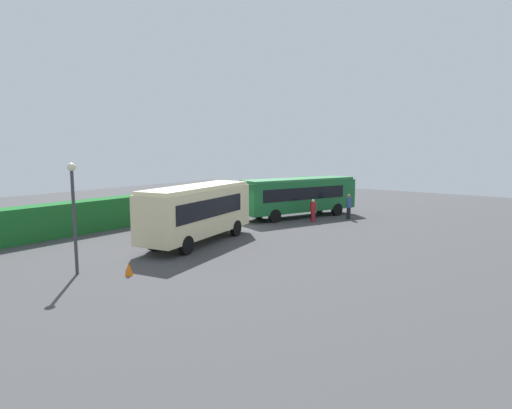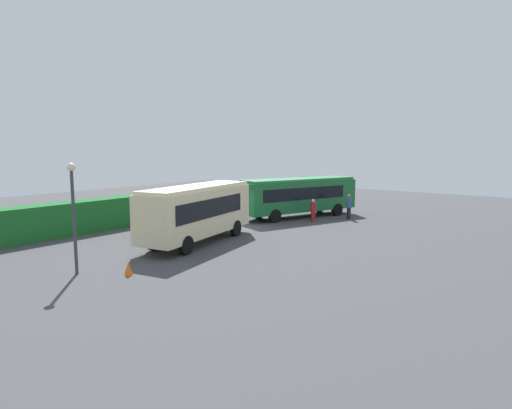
% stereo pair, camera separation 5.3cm
% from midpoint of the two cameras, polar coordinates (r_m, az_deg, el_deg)
% --- Properties ---
extents(ground_plane, '(64.00, 64.00, 0.00)m').
position_cam_midpoint_polar(ground_plane, '(30.32, -3.14, -3.02)').
color(ground_plane, '#424244').
extents(bus_cream, '(8.94, 3.95, 3.34)m').
position_cam_midpoint_polar(bus_cream, '(25.46, -7.71, -0.76)').
color(bus_cream, beige).
rests_on(bus_cream, ground_plane).
extents(bus_green, '(10.20, 5.66, 3.09)m').
position_cam_midpoint_polar(bus_green, '(34.70, 5.57, 1.28)').
color(bus_green, '#19602D').
rests_on(bus_green, ground_plane).
extents(person_left, '(0.32, 0.44, 1.65)m').
position_cam_midpoint_polar(person_left, '(27.81, -12.53, -2.34)').
color(person_left, '#4C6B47').
rests_on(person_left, ground_plane).
extents(person_center, '(0.48, 0.54, 1.92)m').
position_cam_midpoint_polar(person_center, '(29.13, -7.15, -1.47)').
color(person_center, black).
rests_on(person_center, ground_plane).
extents(person_right, '(0.47, 0.44, 1.68)m').
position_cam_midpoint_polar(person_right, '(32.74, 7.42, -0.71)').
color(person_right, maroon).
rests_on(person_right, ground_plane).
extents(person_far, '(0.52, 0.49, 1.92)m').
position_cam_midpoint_polar(person_far, '(34.44, 11.99, -0.19)').
color(person_far, black).
rests_on(person_far, ground_plane).
extents(hedge_row, '(44.00, 1.53, 2.07)m').
position_cam_midpoint_polar(hedge_row, '(34.81, -11.58, -0.06)').
color(hedge_row, '#1C6327').
rests_on(hedge_row, ground_plane).
extents(traffic_cone, '(0.36, 0.36, 0.60)m').
position_cam_midpoint_polar(traffic_cone, '(19.94, -16.36, -8.05)').
color(traffic_cone, orange).
rests_on(traffic_cone, ground_plane).
extents(lamppost, '(0.36, 0.36, 4.88)m').
position_cam_midpoint_polar(lamppost, '(20.39, -22.82, 0.04)').
color(lamppost, '#38383D').
rests_on(lamppost, ground_plane).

